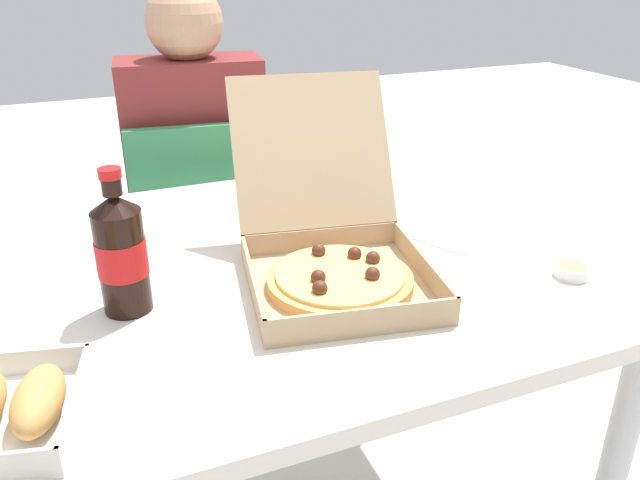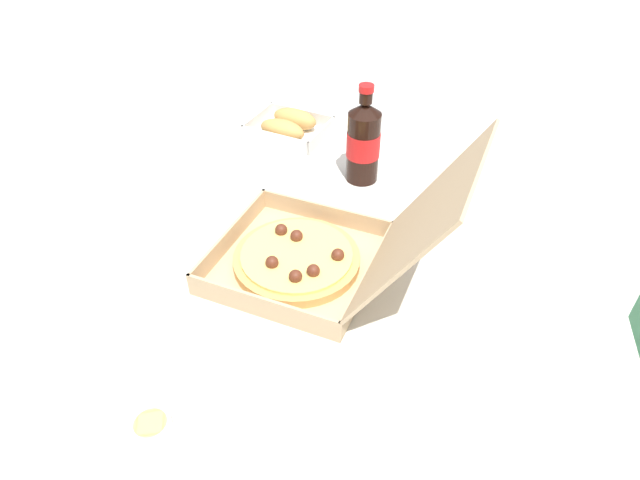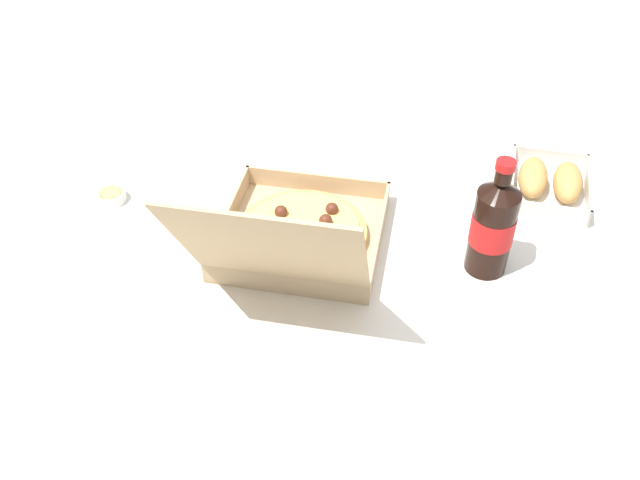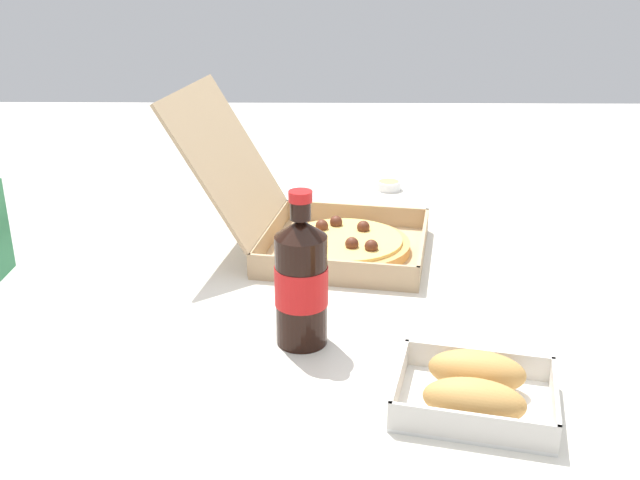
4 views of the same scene
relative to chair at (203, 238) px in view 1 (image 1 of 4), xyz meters
The scene contains 8 objects.
dining_table 0.69m from the chair, 90.84° to the right, with size 1.13×0.88×0.72m.
chair is the anchor object (origin of this frame).
diner_person 0.21m from the chair, 83.20° to the left, with size 0.38×0.44×1.15m.
pizza_box_open 0.83m from the chair, 85.24° to the right, with size 0.36×0.48×0.29m.
bread_side_box 1.08m from the chair, 113.68° to the right, with size 0.19×0.22×0.06m.
cola_bottle 0.86m from the chair, 109.49° to the right, with size 0.07×0.07×0.22m.
paper_menu 0.80m from the chair, 61.03° to the right, with size 0.21×0.15×0.00m, color white.
dipping_sauce_cup 1.05m from the chair, 64.86° to the right, with size 0.06×0.06×0.02m.
Camera 1 is at (-0.30, -0.95, 1.23)m, focal length 35.73 mm.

